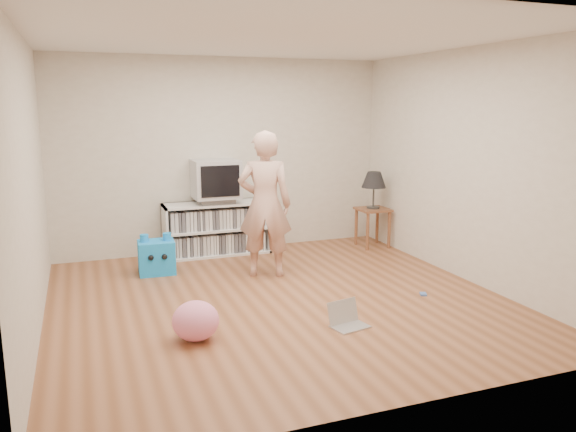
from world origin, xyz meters
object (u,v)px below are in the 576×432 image
Objects in this scene: table_lamp at (374,181)px; plush_pink at (196,321)px; crt_tv at (216,179)px; person at (265,204)px; media_unit at (217,228)px; laptop at (346,319)px; dvd_deck at (216,200)px; side_table at (373,218)px; plush_blue at (157,257)px.

table_lamp is 1.29× the size of plush_pink.
crt_tv is 1.20m from person.
media_unit is at bearing 73.00° from plush_pink.
media_unit is at bearing 169.85° from table_lamp.
table_lamp is at bearing -9.66° from crt_tv.
plush_pink is at bearing -141.95° from table_lamp.
table_lamp is 0.30× the size of person.
crt_tv is at bearing 72.89° from plush_pink.
dvd_deck is at bearing 88.18° from laptop.
media_unit is 3.81× the size of laptop.
crt_tv is 1.63× the size of laptop.
dvd_deck is 1.22× the size of laptop.
media_unit is 2.72× the size of table_lamp.
crt_tv is at bearing 170.34° from side_table.
crt_tv is at bearing 170.34° from table_lamp.
plush_blue is at bearing 109.89° from laptop.
crt_tv is 1.17× the size of table_lamp.
table_lamp is 2.01m from person.
table_lamp is 3.87m from plush_pink.
person reaches higher than plush_pink.
side_table is 0.53m from table_lamp.
table_lamp is (2.15, -0.39, 0.59)m from media_unit.
side_table reaches higher than plush_pink.
side_table is at bearing -9.75° from dvd_deck.
plush_pink is (-1.34, 0.17, 0.11)m from laptop.
person is (0.30, -1.14, -0.17)m from crt_tv.
side_table is at bearing 38.05° from plush_pink.
person reaches higher than media_unit.
plush_pink is (-1.14, -1.56, -0.68)m from person.
plush_pink is at bearing -141.95° from side_table.
plush_blue is (-0.88, -0.63, -0.53)m from dvd_deck.
crt_tv reaches higher than plush_pink.
plush_blue is (-1.39, 2.25, 0.14)m from laptop.
plush_pink is (0.05, -2.08, -0.04)m from plush_blue.
laptop is (0.51, -2.89, -0.29)m from media_unit.
dvd_deck is 0.75× the size of crt_tv.
plush_pink is at bearing -85.85° from plush_blue.
person is 4.24× the size of plush_pink.
crt_tv is 0.35× the size of person.
plush_pink is (-2.99, -2.34, -0.25)m from side_table.
table_lamp reaches higher than side_table.
media_unit is 2.85m from plush_pink.
plush_pink is (-0.83, -2.71, -0.56)m from dvd_deck.
person is 4.61× the size of laptop.
media_unit is 2.19m from side_table.
laptop is 0.76× the size of plush_blue.
dvd_deck is 3.00m from laptop.
side_table is at bearing 0.00° from table_lamp.
dvd_deck is 2.21m from side_table.
side_table is at bearing -10.15° from media_unit.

